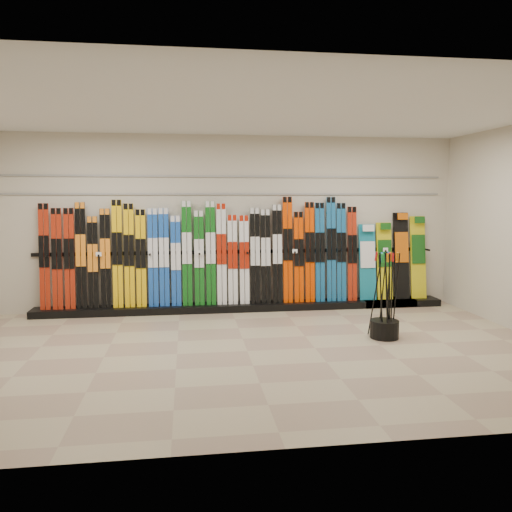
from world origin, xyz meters
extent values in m
plane|color=gray|center=(0.00, 0.00, 0.00)|extent=(8.00, 8.00, 0.00)
plane|color=beige|center=(0.00, 2.50, 1.50)|extent=(8.00, 0.00, 8.00)
plane|color=silver|center=(0.00, 0.00, 3.00)|extent=(8.00, 8.00, 0.00)
cube|color=black|center=(0.22, 2.28, 0.06)|extent=(8.00, 0.40, 0.12)
cube|color=#A2230F|center=(-3.05, 2.31, 0.98)|extent=(0.17, 0.18, 1.73)
cube|color=#A2230F|center=(-2.85, 2.31, 0.95)|extent=(0.17, 0.17, 1.65)
cube|color=#A2230F|center=(-2.66, 2.31, 0.95)|extent=(0.17, 0.17, 1.65)
cube|color=black|center=(-2.48, 2.31, 0.99)|extent=(0.17, 0.18, 1.75)
cube|color=black|center=(-2.29, 2.30, 0.88)|extent=(0.17, 0.16, 1.52)
cube|color=black|center=(-2.08, 2.31, 0.94)|extent=(0.17, 0.17, 1.64)
cube|color=yellow|center=(-1.89, 2.31, 1.01)|extent=(0.17, 0.18, 1.79)
cube|color=yellow|center=(-1.70, 2.31, 0.98)|extent=(0.17, 0.18, 1.72)
cube|color=yellow|center=(-1.51, 2.31, 0.93)|extent=(0.17, 0.17, 1.63)
cube|color=#194DB2|center=(-1.31, 2.31, 0.94)|extent=(0.17, 0.17, 1.64)
cube|color=#194DB2|center=(-1.13, 2.31, 0.94)|extent=(0.17, 0.17, 1.65)
cube|color=#194DB2|center=(-0.93, 2.30, 0.88)|extent=(0.17, 0.16, 1.52)
cube|color=#125D17|center=(-0.75, 2.31, 1.00)|extent=(0.17, 0.18, 1.77)
cube|color=#125D17|center=(-0.54, 2.31, 0.92)|extent=(0.17, 0.17, 1.60)
cube|color=#125D17|center=(-0.35, 2.31, 1.00)|extent=(0.17, 0.18, 1.76)
cube|color=white|center=(-0.16, 2.31, 0.98)|extent=(0.17, 0.18, 1.72)
cube|color=white|center=(0.03, 2.30, 0.88)|extent=(0.17, 0.16, 1.53)
cube|color=white|center=(0.23, 2.30, 0.88)|extent=(0.17, 0.16, 1.52)
cube|color=black|center=(0.42, 2.31, 0.94)|extent=(0.17, 0.17, 1.65)
cube|color=black|center=(0.60, 2.31, 0.93)|extent=(0.17, 0.17, 1.62)
cube|color=black|center=(0.81, 2.31, 0.97)|extent=(0.17, 0.18, 1.70)
cube|color=#E23B00|center=(0.99, 2.32, 1.04)|extent=(0.17, 0.19, 1.83)
cube|color=#E23B00|center=(1.19, 2.30, 0.91)|extent=(0.17, 0.16, 1.57)
cube|color=#E23B00|center=(1.38, 2.31, 0.99)|extent=(0.17, 0.18, 1.74)
cube|color=#16578C|center=(1.57, 2.31, 0.98)|extent=(0.17, 0.18, 1.73)
cube|color=#16578C|center=(1.77, 2.32, 1.03)|extent=(0.17, 0.19, 1.83)
cube|color=#16578C|center=(1.95, 2.31, 0.98)|extent=(0.17, 0.18, 1.72)
cube|color=#A2230F|center=(2.15, 2.31, 0.95)|extent=(0.17, 0.17, 1.66)
cube|color=#14728C|center=(2.45, 2.34, 0.79)|extent=(0.30, 0.21, 1.35)
cube|color=gold|center=(2.77, 2.35, 0.81)|extent=(0.28, 0.21, 1.37)
cube|color=black|center=(3.09, 2.36, 0.89)|extent=(0.28, 0.24, 1.55)
cube|color=gold|center=(3.41, 2.35, 0.86)|extent=(0.28, 0.23, 1.48)
cylinder|color=black|center=(1.97, 0.33, 0.12)|extent=(0.40, 0.40, 0.25)
cylinder|color=black|center=(2.03, 0.26, 0.61)|extent=(0.02, 0.07, 1.18)
cylinder|color=black|center=(1.95, 0.24, 0.61)|extent=(0.03, 0.15, 1.17)
cylinder|color=black|center=(1.91, 0.35, 0.61)|extent=(0.08, 0.03, 1.18)
cylinder|color=black|center=(1.97, 0.45, 0.61)|extent=(0.11, 0.04, 1.18)
cylinder|color=black|center=(1.85, 0.40, 0.61)|extent=(0.15, 0.12, 1.17)
cylinder|color=black|center=(2.05, 0.38, 0.61)|extent=(0.07, 0.03, 1.18)
cylinder|color=black|center=(2.01, 0.38, 0.61)|extent=(0.15, 0.09, 1.17)
cylinder|color=black|center=(1.86, 0.22, 0.61)|extent=(0.15, 0.12, 1.17)
cylinder|color=black|center=(1.99, 0.29, 0.61)|extent=(0.08, 0.16, 1.17)
cylinder|color=black|center=(2.12, 0.34, 0.61)|extent=(0.03, 0.15, 1.17)
cube|color=gray|center=(0.00, 2.48, 2.00)|extent=(7.60, 0.02, 0.03)
cube|color=gray|center=(0.00, 2.48, 2.30)|extent=(7.60, 0.02, 0.03)
camera|label=1|loc=(-0.74, -6.13, 1.98)|focal=35.00mm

